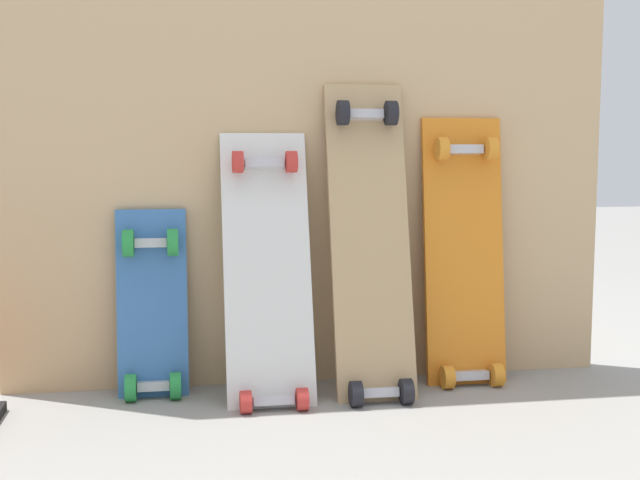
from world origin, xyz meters
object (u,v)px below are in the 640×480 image
skateboard_white (268,280)px  skateboard_orange (465,262)px  skateboard_natural (371,251)px  skateboard_blue (152,314)px

skateboard_white → skateboard_orange: size_ratio=0.96×
skateboard_natural → skateboard_orange: bearing=12.2°
skateboard_natural → skateboard_orange: 0.29m
skateboard_white → skateboard_natural: bearing=0.9°
skateboard_white → skateboard_natural: skateboard_natural is taller
skateboard_blue → skateboard_white: (0.30, -0.07, 0.09)m
skateboard_blue → skateboard_natural: skateboard_natural is taller
skateboard_blue → skateboard_white: size_ratio=0.72×
skateboard_white → skateboard_orange: skateboard_orange is taller
skateboard_blue → skateboard_natural: 0.60m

